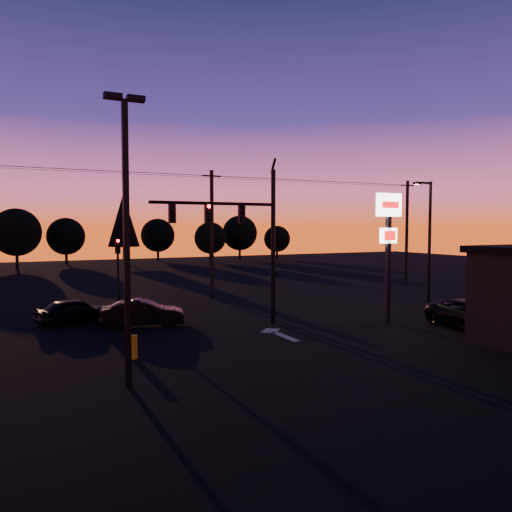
{
  "coord_description": "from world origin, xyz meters",
  "views": [
    {
      "loc": [
        -10.8,
        -18.79,
        5.08
      ],
      "look_at": [
        1.0,
        5.0,
        3.5
      ],
      "focal_mm": 35.0,
      "sensor_mm": 36.0,
      "label": 1
    }
  ],
  "objects_px": {
    "car_left": "(76,311)",
    "suv_parked": "(476,316)",
    "parking_lot_light": "(126,220)",
    "pylon_sign": "(388,230)",
    "traffic_signal_mast": "(245,229)",
    "bollard": "(134,347)",
    "secondary_signal": "(118,264)",
    "car_mid": "(143,313)",
    "streetlight": "(429,236)"
  },
  "relations": [
    {
      "from": "car_left",
      "to": "suv_parked",
      "type": "relative_size",
      "value": 0.75
    },
    {
      "from": "suv_parked",
      "to": "parking_lot_light",
      "type": "bearing_deg",
      "value": -168.36
    },
    {
      "from": "pylon_sign",
      "to": "traffic_signal_mast",
      "type": "bearing_deg",
      "value": 160.64
    },
    {
      "from": "pylon_sign",
      "to": "bollard",
      "type": "distance_m",
      "value": 14.39
    },
    {
      "from": "traffic_signal_mast",
      "to": "secondary_signal",
      "type": "xyz_separation_m",
      "value": [
        -4.9,
        7.49,
        -2.07
      ]
    },
    {
      "from": "traffic_signal_mast",
      "to": "parking_lot_light",
      "type": "distance_m",
      "value": 10.19
    },
    {
      "from": "secondary_signal",
      "to": "car_left",
      "type": "xyz_separation_m",
      "value": [
        -2.79,
        -3.01,
        -2.19
      ]
    },
    {
      "from": "parking_lot_light",
      "to": "bollard",
      "type": "relative_size",
      "value": 10.05
    },
    {
      "from": "bollard",
      "to": "suv_parked",
      "type": "distance_m",
      "value": 16.31
    },
    {
      "from": "suv_parked",
      "to": "traffic_signal_mast",
      "type": "bearing_deg",
      "value": 156.45
    },
    {
      "from": "bollard",
      "to": "car_left",
      "type": "relative_size",
      "value": 0.23
    },
    {
      "from": "secondary_signal",
      "to": "parking_lot_light",
      "type": "xyz_separation_m",
      "value": [
        -2.5,
        -14.49,
        2.41
      ]
    },
    {
      "from": "traffic_signal_mast",
      "to": "secondary_signal",
      "type": "relative_size",
      "value": 1.97
    },
    {
      "from": "bollard",
      "to": "car_mid",
      "type": "height_order",
      "value": "car_mid"
    },
    {
      "from": "traffic_signal_mast",
      "to": "parking_lot_light",
      "type": "relative_size",
      "value": 0.94
    },
    {
      "from": "traffic_signal_mast",
      "to": "car_left",
      "type": "distance_m",
      "value": 9.87
    },
    {
      "from": "car_mid",
      "to": "parking_lot_light",
      "type": "bearing_deg",
      "value": 179.32
    },
    {
      "from": "pylon_sign",
      "to": "streetlight",
      "type": "height_order",
      "value": "streetlight"
    },
    {
      "from": "bollard",
      "to": "car_mid",
      "type": "xyz_separation_m",
      "value": [
        1.83,
        6.04,
        0.23
      ]
    },
    {
      "from": "car_mid",
      "to": "suv_parked",
      "type": "relative_size",
      "value": 0.79
    },
    {
      "from": "bollard",
      "to": "suv_parked",
      "type": "xyz_separation_m",
      "value": [
        16.16,
        -2.17,
        0.27
      ]
    },
    {
      "from": "traffic_signal_mast",
      "to": "suv_parked",
      "type": "xyz_separation_m",
      "value": [
        9.64,
        -5.95,
        -4.21
      ]
    },
    {
      "from": "parking_lot_light",
      "to": "pylon_sign",
      "type": "xyz_separation_m",
      "value": [
        14.5,
        4.5,
        -0.36
      ]
    },
    {
      "from": "parking_lot_light",
      "to": "streetlight",
      "type": "bearing_deg",
      "value": 21.65
    },
    {
      "from": "secondary_signal",
      "to": "parking_lot_light",
      "type": "relative_size",
      "value": 0.48
    },
    {
      "from": "car_mid",
      "to": "suv_parked",
      "type": "xyz_separation_m",
      "value": [
        14.34,
        -8.21,
        0.05
      ]
    },
    {
      "from": "bollard",
      "to": "car_left",
      "type": "height_order",
      "value": "car_left"
    },
    {
      "from": "traffic_signal_mast",
      "to": "secondary_signal",
      "type": "bearing_deg",
      "value": 123.19
    },
    {
      "from": "bollard",
      "to": "car_mid",
      "type": "bearing_deg",
      "value": 73.17
    },
    {
      "from": "pylon_sign",
      "to": "parking_lot_light",
      "type": "bearing_deg",
      "value": -162.77
    },
    {
      "from": "pylon_sign",
      "to": "secondary_signal",
      "type": "bearing_deg",
      "value": 140.23
    },
    {
      "from": "bollard",
      "to": "parking_lot_light",
      "type": "bearing_deg",
      "value": -105.25
    },
    {
      "from": "streetlight",
      "to": "car_left",
      "type": "relative_size",
      "value": 2.02
    },
    {
      "from": "secondary_signal",
      "to": "car_left",
      "type": "distance_m",
      "value": 4.65
    },
    {
      "from": "traffic_signal_mast",
      "to": "pylon_sign",
      "type": "xyz_separation_m",
      "value": [
        7.1,
        -2.49,
        -0.02
      ]
    },
    {
      "from": "parking_lot_light",
      "to": "streetlight",
      "type": "relative_size",
      "value": 1.14
    },
    {
      "from": "traffic_signal_mast",
      "to": "bollard",
      "type": "xyz_separation_m",
      "value": [
        -6.53,
        -3.78,
        -4.48
      ]
    },
    {
      "from": "traffic_signal_mast",
      "to": "streetlight",
      "type": "xyz_separation_m",
      "value": [
        14.01,
        1.51,
        -0.52
      ]
    },
    {
      "from": "traffic_signal_mast",
      "to": "secondary_signal",
      "type": "distance_m",
      "value": 9.19
    },
    {
      "from": "traffic_signal_mast",
      "to": "car_left",
      "type": "xyz_separation_m",
      "value": [
        -7.69,
        4.48,
        -4.26
      ]
    },
    {
      "from": "parking_lot_light",
      "to": "suv_parked",
      "type": "distance_m",
      "value": 17.66
    },
    {
      "from": "pylon_sign",
      "to": "car_left",
      "type": "height_order",
      "value": "pylon_sign"
    },
    {
      "from": "pylon_sign",
      "to": "suv_parked",
      "type": "relative_size",
      "value": 1.3
    },
    {
      "from": "streetlight",
      "to": "bollard",
      "type": "bearing_deg",
      "value": -165.56
    },
    {
      "from": "secondary_signal",
      "to": "car_left",
      "type": "height_order",
      "value": "secondary_signal"
    },
    {
      "from": "secondary_signal",
      "to": "car_mid",
      "type": "xyz_separation_m",
      "value": [
        0.2,
        -5.23,
        -2.18
      ]
    },
    {
      "from": "pylon_sign",
      "to": "car_left",
      "type": "distance_m",
      "value": 16.89
    },
    {
      "from": "traffic_signal_mast",
      "to": "car_mid",
      "type": "xyz_separation_m",
      "value": [
        -4.7,
        2.26,
        -4.25
      ]
    },
    {
      "from": "secondary_signal",
      "to": "pylon_sign",
      "type": "relative_size",
      "value": 0.64
    },
    {
      "from": "traffic_signal_mast",
      "to": "streetlight",
      "type": "relative_size",
      "value": 1.07
    }
  ]
}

